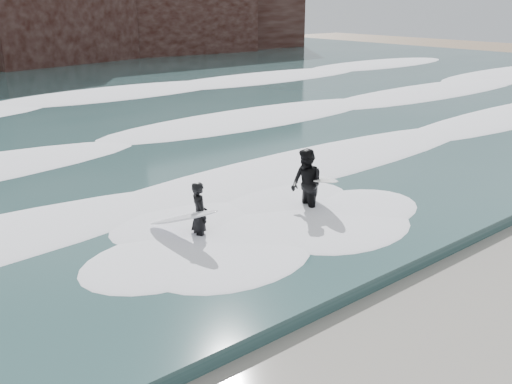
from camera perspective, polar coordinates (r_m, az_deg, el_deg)
foam_near at (r=15.23m, az=-4.28°, el=0.51°), size 60.00×3.20×0.20m
foam_mid at (r=21.13m, az=-15.44°, el=5.16°), size 60.00×4.00×0.24m
foam_far at (r=29.43m, az=-22.91°, el=8.15°), size 60.00×4.80×0.30m
surfer_left at (r=12.27m, az=-6.15°, el=-2.38°), size 1.15×2.03×1.50m
surfer_right at (r=13.81m, az=5.16°, el=0.71°), size 1.44×1.97×1.78m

